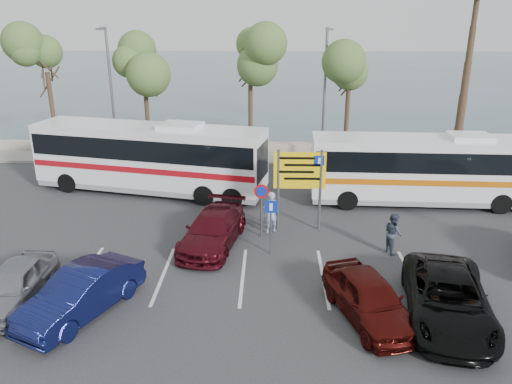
{
  "coord_description": "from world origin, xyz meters",
  "views": [
    {
      "loc": [
        -0.26,
        -16.89,
        9.04
      ],
      "look_at": [
        -0.84,
        3.0,
        1.79
      ],
      "focal_mm": 35.0,
      "sensor_mm": 36.0,
      "label": 1
    }
  ],
  "objects_px": {
    "car_red": "(369,298)",
    "pedestrian_near": "(270,212)",
    "suv_black": "(448,299)",
    "pedestrian_far": "(393,233)",
    "car_blue": "(81,293)",
    "street_lamp_right": "(325,89)",
    "coach_bus_left": "(150,160)",
    "car_silver_a": "(14,285)",
    "car_maroon": "(213,230)",
    "street_lamp_left": "(111,88)",
    "direction_sign": "(300,177)",
    "coach_bus_right": "(429,172)"
  },
  "relations": [
    {
      "from": "street_lamp_left",
      "to": "car_maroon",
      "type": "distance_m",
      "value": 14.67
    },
    {
      "from": "street_lamp_right",
      "to": "pedestrian_near",
      "type": "distance_m",
      "value": 11.75
    },
    {
      "from": "car_maroon",
      "to": "car_red",
      "type": "distance_m",
      "value": 7.35
    },
    {
      "from": "car_blue",
      "to": "car_maroon",
      "type": "bearing_deg",
      "value": 79.43
    },
    {
      "from": "street_lamp_right",
      "to": "car_blue",
      "type": "relative_size",
      "value": 1.81
    },
    {
      "from": "street_lamp_right",
      "to": "coach_bus_left",
      "type": "relative_size",
      "value": 0.65
    },
    {
      "from": "coach_bus_left",
      "to": "car_silver_a",
      "type": "bearing_deg",
      "value": -100.6
    },
    {
      "from": "direction_sign",
      "to": "coach_bus_left",
      "type": "xyz_separation_m",
      "value": [
        -7.5,
        4.62,
        -0.68
      ]
    },
    {
      "from": "car_silver_a",
      "to": "car_blue",
      "type": "relative_size",
      "value": 0.91
    },
    {
      "from": "direction_sign",
      "to": "car_red",
      "type": "xyz_separation_m",
      "value": [
        1.83,
        -6.7,
        -1.71
      ]
    },
    {
      "from": "street_lamp_right",
      "to": "coach_bus_right",
      "type": "relative_size",
      "value": 0.7
    },
    {
      "from": "suv_black",
      "to": "pedestrian_far",
      "type": "height_order",
      "value": "pedestrian_far"
    },
    {
      "from": "suv_black",
      "to": "pedestrian_far",
      "type": "relative_size",
      "value": 3.2
    },
    {
      "from": "car_silver_a",
      "to": "direction_sign",
      "type": "bearing_deg",
      "value": 34.14
    },
    {
      "from": "coach_bus_left",
      "to": "car_maroon",
      "type": "bearing_deg",
      "value": -57.97
    },
    {
      "from": "suv_black",
      "to": "pedestrian_near",
      "type": "height_order",
      "value": "pedestrian_near"
    },
    {
      "from": "car_maroon",
      "to": "pedestrian_far",
      "type": "distance_m",
      "value": 7.16
    },
    {
      "from": "pedestrian_near",
      "to": "pedestrian_far",
      "type": "bearing_deg",
      "value": 129.89
    },
    {
      "from": "direction_sign",
      "to": "suv_black",
      "type": "relative_size",
      "value": 0.68
    },
    {
      "from": "car_red",
      "to": "direction_sign",
      "type": "bearing_deg",
      "value": 88.09
    },
    {
      "from": "direction_sign",
      "to": "coach_bus_left",
      "type": "distance_m",
      "value": 8.84
    },
    {
      "from": "coach_bus_left",
      "to": "car_blue",
      "type": "distance_m",
      "value": 11.37
    },
    {
      "from": "street_lamp_left",
      "to": "car_maroon",
      "type": "relative_size",
      "value": 1.67
    },
    {
      "from": "car_blue",
      "to": "car_red",
      "type": "xyz_separation_m",
      "value": [
        8.96,
        0.0,
        -0.01
      ]
    },
    {
      "from": "car_red",
      "to": "pedestrian_near",
      "type": "xyz_separation_m",
      "value": [
        -3.06,
        6.33,
        0.21
      ]
    },
    {
      "from": "car_silver_a",
      "to": "car_maroon",
      "type": "height_order",
      "value": "car_maroon"
    },
    {
      "from": "direction_sign",
      "to": "coach_bus_left",
      "type": "height_order",
      "value": "coach_bus_left"
    },
    {
      "from": "car_silver_a",
      "to": "pedestrian_near",
      "type": "distance_m",
      "value": 10.15
    },
    {
      "from": "direction_sign",
      "to": "suv_black",
      "type": "xyz_separation_m",
      "value": [
        4.23,
        -6.7,
        -1.7
      ]
    },
    {
      "from": "street_lamp_left",
      "to": "street_lamp_right",
      "type": "xyz_separation_m",
      "value": [
        13.0,
        0.0,
        0.0
      ]
    },
    {
      "from": "coach_bus_right",
      "to": "car_silver_a",
      "type": "distance_m",
      "value": 18.65
    },
    {
      "from": "pedestrian_far",
      "to": "car_blue",
      "type": "bearing_deg",
      "value": 96.8
    },
    {
      "from": "car_silver_a",
      "to": "car_blue",
      "type": "height_order",
      "value": "car_blue"
    },
    {
      "from": "coach_bus_right",
      "to": "pedestrian_near",
      "type": "relative_size",
      "value": 6.16
    },
    {
      "from": "coach_bus_right",
      "to": "street_lamp_left",
      "type": "bearing_deg",
      "value": 158.14
    },
    {
      "from": "car_maroon",
      "to": "pedestrian_near",
      "type": "height_order",
      "value": "pedestrian_near"
    },
    {
      "from": "suv_black",
      "to": "street_lamp_left",
      "type": "bearing_deg",
      "value": 142.4
    },
    {
      "from": "car_blue",
      "to": "pedestrian_near",
      "type": "height_order",
      "value": "pedestrian_near"
    },
    {
      "from": "street_lamp_left",
      "to": "car_red",
      "type": "height_order",
      "value": "street_lamp_left"
    },
    {
      "from": "car_blue",
      "to": "car_red",
      "type": "relative_size",
      "value": 1.05
    },
    {
      "from": "street_lamp_left",
      "to": "direction_sign",
      "type": "relative_size",
      "value": 2.23
    },
    {
      "from": "direction_sign",
      "to": "car_blue",
      "type": "distance_m",
      "value": 9.93
    },
    {
      "from": "car_red",
      "to": "suv_black",
      "type": "distance_m",
      "value": 2.4
    },
    {
      "from": "car_red",
      "to": "pedestrian_near",
      "type": "distance_m",
      "value": 7.03
    },
    {
      "from": "coach_bus_left",
      "to": "car_silver_a",
      "type": "distance_m",
      "value": 11.05
    },
    {
      "from": "street_lamp_left",
      "to": "direction_sign",
      "type": "height_order",
      "value": "street_lamp_left"
    },
    {
      "from": "car_blue",
      "to": "car_silver_a",
      "type": "bearing_deg",
      "value": -166.89
    },
    {
      "from": "suv_black",
      "to": "street_lamp_right",
      "type": "bearing_deg",
      "value": 108.05
    },
    {
      "from": "direction_sign",
      "to": "suv_black",
      "type": "distance_m",
      "value": 8.1
    },
    {
      "from": "car_blue",
      "to": "suv_black",
      "type": "height_order",
      "value": "suv_black"
    }
  ]
}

